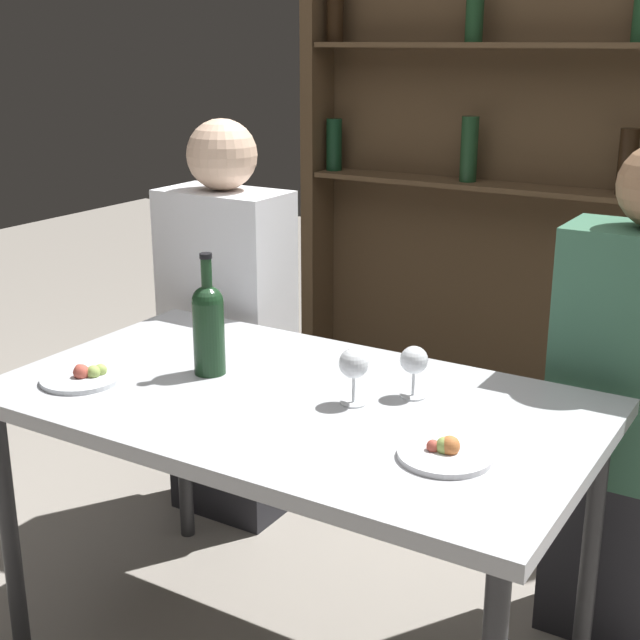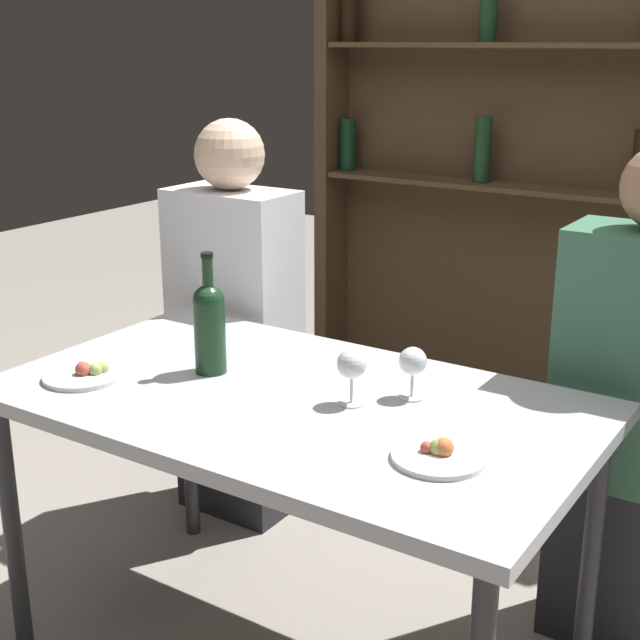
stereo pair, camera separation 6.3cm
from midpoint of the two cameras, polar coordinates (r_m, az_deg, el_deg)
dining_table at (r=2.06m, az=-0.91°, el=-6.44°), size 1.36×0.78×0.72m
wine_rack_wall at (r=3.54m, az=15.90°, el=11.40°), size 2.06×0.21×2.27m
wine_bottle at (r=2.15m, az=-6.26°, el=-0.22°), size 0.08×0.08×0.30m
wine_glass_0 at (r=1.96m, az=2.96°, el=-2.95°), size 0.07×0.07×0.13m
wine_glass_1 at (r=2.01m, az=6.85°, el=-2.76°), size 0.06×0.06×0.12m
food_plate_0 at (r=2.20m, az=-14.05°, el=-3.40°), size 0.19×0.19×0.04m
food_plate_1 at (r=1.76m, az=8.65°, el=-8.53°), size 0.19×0.19×0.04m
seated_person_left at (r=2.83m, az=-4.83°, el=-0.89°), size 0.39×0.22×1.28m
seated_person_right at (r=2.33m, az=20.42°, el=-6.23°), size 0.40×0.22×1.28m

